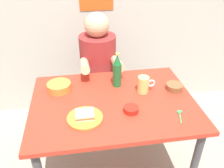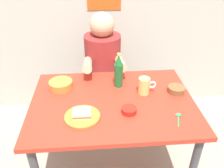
{
  "view_description": "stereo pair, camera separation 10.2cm",
  "coord_description": "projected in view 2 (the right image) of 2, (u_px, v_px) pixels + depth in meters",
  "views": [
    {
      "loc": [
        -0.21,
        -1.28,
        1.68
      ],
      "look_at": [
        0.0,
        0.05,
        0.84
      ],
      "focal_mm": 37.72,
      "sensor_mm": 36.0,
      "label": 1
    },
    {
      "loc": [
        -0.11,
        -1.29,
        1.68
      ],
      "look_at": [
        0.0,
        0.05,
        0.84
      ],
      "focal_mm": 37.72,
      "sensor_mm": 36.0,
      "label": 2
    }
  ],
  "objects": [
    {
      "name": "dining_table",
      "position": [
        113.0,
        111.0,
        1.64
      ],
      "size": [
        1.1,
        0.8,
        0.74
      ],
      "color": "#B72D1E",
      "rests_on": "ground"
    },
    {
      "name": "person_seated",
      "position": [
        103.0,
        58.0,
        2.1
      ],
      "size": [
        0.33,
        0.56,
        0.72
      ],
      "color": "maroon",
      "rests_on": "stool"
    },
    {
      "name": "sambal_bowl_red",
      "position": [
        129.0,
        110.0,
        1.47
      ],
      "size": [
        0.1,
        0.1,
        0.03
      ],
      "color": "#B21E14",
      "rests_on": "dining_table"
    },
    {
      "name": "sandwich",
      "position": [
        82.0,
        113.0,
        1.42
      ],
      "size": [
        0.11,
        0.09,
        0.04
      ],
      "color": "beige",
      "rests_on": "plate_orange"
    },
    {
      "name": "beer_bottle",
      "position": [
        119.0,
        72.0,
        1.69
      ],
      "size": [
        0.06,
        0.06,
        0.26
      ],
      "color": "#19602D",
      "rests_on": "dining_table"
    },
    {
      "name": "condiment_bowl_brown",
      "position": [
        176.0,
        89.0,
        1.67
      ],
      "size": [
        0.12,
        0.12,
        0.04
      ],
      "color": "brown",
      "rests_on": "dining_table"
    },
    {
      "name": "spoon",
      "position": [
        178.0,
        117.0,
        1.44
      ],
      "size": [
        0.06,
        0.12,
        0.01
      ],
      "color": "#26A559",
      "rests_on": "dining_table"
    },
    {
      "name": "soup_bowl_orange",
      "position": [
        61.0,
        84.0,
        1.71
      ],
      "size": [
        0.17,
        0.17,
        0.05
      ],
      "color": "orange",
      "rests_on": "dining_table"
    },
    {
      "name": "stool",
      "position": [
        104.0,
        95.0,
        2.33
      ],
      "size": [
        0.34,
        0.34,
        0.45
      ],
      "color": "#4C4C51",
      "rests_on": "ground"
    },
    {
      "name": "beer_mug",
      "position": [
        144.0,
        86.0,
        1.64
      ],
      "size": [
        0.13,
        0.08,
        0.12
      ],
      "color": "#D1BC66",
      "rests_on": "dining_table"
    },
    {
      "name": "plate_orange",
      "position": [
        82.0,
        117.0,
        1.44
      ],
      "size": [
        0.22,
        0.22,
        0.01
      ],
      "primitive_type": "cylinder",
      "color": "orange",
      "rests_on": "dining_table"
    }
  ]
}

